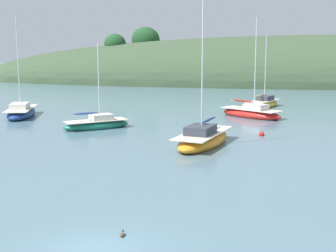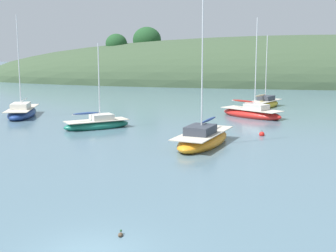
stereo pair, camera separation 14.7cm
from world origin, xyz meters
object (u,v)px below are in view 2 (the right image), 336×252
Objects in this scene: sailboat_grey_yawl at (264,104)px; sailboat_navy_dinghy at (22,112)px; sailboat_cream_ketch at (97,124)px; mooring_buoy_inner at (262,134)px; sailboat_white_near at (252,113)px; duck_lone_right at (120,235)px; sailboat_teal_outer at (203,139)px.

sailboat_navy_dinghy is (-25.27, -11.13, 0.04)m from sailboat_grey_yawl.
sailboat_cream_ketch is 14.33m from mooring_buoy_inner.
sailboat_white_near is 32.48m from duck_lone_right.
sailboat_teal_outer reaches higher than mooring_buoy_inner.
sailboat_white_near is 24.02× the size of duck_lone_right.
mooring_buoy_inner is at bearing 43.96° from sailboat_teal_outer.
sailboat_grey_yawl is (15.58, 16.97, 0.03)m from sailboat_cream_ketch.
sailboat_white_near reaches higher than duck_lone_right.
duck_lone_right is (7.65, -23.30, -0.32)m from sailboat_cream_ketch.
mooring_buoy_inner reaches higher than duck_lone_right.
sailboat_white_near is at bearing 6.68° from sailboat_navy_dinghy.
sailboat_cream_ketch is 0.88× the size of sailboat_grey_yawl.
sailboat_grey_yawl is at bearing 75.70° from sailboat_teal_outer.
sailboat_teal_outer is (-4.12, -14.60, 0.04)m from sailboat_white_near.
sailboat_navy_dinghy reaches higher than sailboat_grey_yawl.
sailboat_cream_ketch reaches higher than mooring_buoy_inner.
sailboat_navy_dinghy is 22.74m from sailboat_teal_outer.
sailboat_teal_outer is at bearing -105.74° from sailboat_white_near.
mooring_buoy_inner is (-1.35, -18.63, -0.28)m from sailboat_grey_yawl.
sailboat_navy_dinghy reaches higher than duck_lone_right.
sailboat_cream_ketch reaches higher than duck_lone_right.
sailboat_grey_yawl is 27.61m from sailboat_navy_dinghy.
sailboat_teal_outer reaches higher than sailboat_navy_dinghy.
sailboat_white_near is 10.27m from mooring_buoy_inner.
sailboat_navy_dinghy is 19.49× the size of mooring_buoy_inner.
sailboat_white_near is (13.84, 8.59, 0.05)m from sailboat_cream_ketch.
mooring_buoy_inner is at bearing -94.14° from sailboat_grey_yawl.
sailboat_grey_yawl is 8.56m from sailboat_white_near.
sailboat_cream_ketch is at bearing -31.06° from sailboat_navy_dinghy.
sailboat_grey_yawl reaches higher than duck_lone_right.
sailboat_cream_ketch is 0.75× the size of sailboat_white_near.
duck_lone_right is (-2.07, -17.28, -0.41)m from sailboat_teal_outer.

